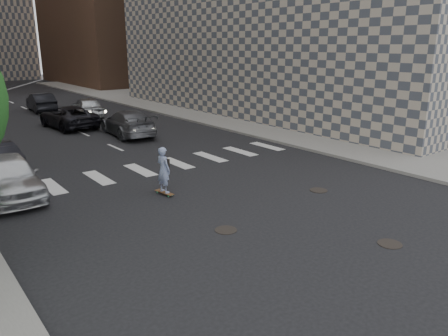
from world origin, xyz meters
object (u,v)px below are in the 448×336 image
at_px(traffic_car_e, 41,102).
at_px(silver_sedan, 9,177).
at_px(skateboarder, 164,170).
at_px(traffic_car_d, 87,107).
at_px(traffic_car_c, 68,117).
at_px(traffic_car_b, 128,123).

bearing_deg(traffic_car_e, silver_sedan, 75.37).
height_order(skateboarder, silver_sedan, skateboarder).
bearing_deg(traffic_car_d, traffic_car_c, 61.30).
height_order(traffic_car_c, traffic_car_e, traffic_car_e).
xyz_separation_m(traffic_car_c, traffic_car_e, (0.71, 9.11, 0.04)).
relative_size(skateboarder, traffic_car_d, 0.40).
xyz_separation_m(skateboarder, traffic_car_e, (2.51, 25.42, -0.20)).
bearing_deg(skateboarder, traffic_car_c, 75.51).
bearing_deg(traffic_car_e, traffic_car_d, 114.22).
relative_size(traffic_car_b, traffic_car_e, 1.15).
bearing_deg(silver_sedan, traffic_car_e, 73.08).
bearing_deg(traffic_car_c, traffic_car_b, 108.94).
distance_m(skateboarder, traffic_car_b, 12.06).
height_order(silver_sedan, traffic_car_d, silver_sedan).
height_order(silver_sedan, traffic_car_b, silver_sedan).
relative_size(traffic_car_b, traffic_car_d, 1.17).
bearing_deg(traffic_car_d, traffic_car_b, 93.63).
bearing_deg(silver_sedan, traffic_car_d, 62.21).
distance_m(silver_sedan, traffic_car_b, 11.89).
xyz_separation_m(traffic_car_b, traffic_car_d, (0.60, 8.64, 0.00)).
xyz_separation_m(traffic_car_b, traffic_car_e, (-1.42, 14.03, -0.01)).
distance_m(silver_sedan, traffic_car_c, 14.57).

